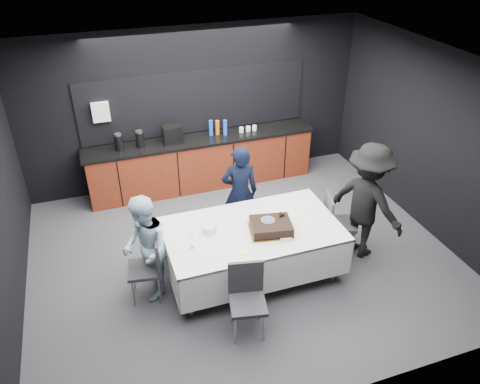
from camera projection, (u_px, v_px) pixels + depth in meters
name	position (u px, v px, depth m)	size (l,w,h in m)	color
ground	(242.00, 256.00, 6.91)	(6.00, 6.00, 0.00)	#414146
room_shell	(243.00, 142.00, 5.94)	(6.04, 5.04, 2.82)	white
kitchenette	(201.00, 158.00, 8.41)	(4.10, 0.64, 2.05)	#5C1E0E
party_table	(252.00, 236.00, 6.26)	(2.32, 1.32, 0.78)	#99999E
cake_assembly	(271.00, 226.00, 6.10)	(0.64, 0.56, 0.18)	gold
plate_stack	(209.00, 228.00, 6.10)	(0.20, 0.20, 0.10)	white
loose_plate_near	(244.00, 251.00, 5.77)	(0.19, 0.19, 0.01)	white
loose_plate_right_a	(307.00, 211.00, 6.52)	(0.22, 0.22, 0.01)	white
loose_plate_right_b	(316.00, 225.00, 6.24)	(0.20, 0.20, 0.01)	white
loose_plate_far	(247.00, 214.00, 6.46)	(0.18, 0.18, 0.01)	white
fork_pile	(286.00, 239.00, 5.97)	(0.15, 0.10, 0.02)	white
champagne_flute	(191.00, 238.00, 5.75)	(0.06, 0.06, 0.22)	white
chair_left	(150.00, 263.00, 5.95)	(0.48, 0.48, 0.92)	#2E2E33
chair_right	(335.00, 219.00, 6.78)	(0.52, 0.52, 0.92)	#2E2E33
chair_near	(247.00, 294.00, 5.48)	(0.50, 0.50, 0.92)	#2E2E33
person_center	(240.00, 192.00, 6.99)	(0.55, 0.36, 1.52)	black
person_left	(145.00, 249.00, 5.89)	(0.71, 0.56, 1.47)	silver
person_right	(367.00, 202.00, 6.55)	(1.13, 0.65, 1.76)	black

